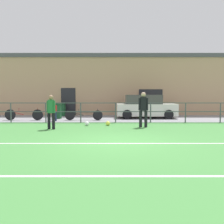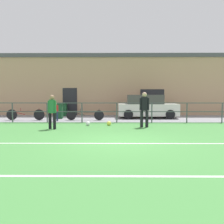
# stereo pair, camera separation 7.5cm
# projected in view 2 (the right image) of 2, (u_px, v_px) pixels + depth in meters

# --- Properties ---
(ground) EXTENTS (60.00, 44.00, 0.04)m
(ground) POSITION_uv_depth(u_px,v_px,m) (118.00, 143.00, 8.76)
(ground) COLOR #478C42
(field_line_touchline) EXTENTS (36.00, 0.11, 0.00)m
(field_line_touchline) POSITION_uv_depth(u_px,v_px,m) (119.00, 143.00, 8.50)
(field_line_touchline) COLOR white
(field_line_touchline) RESTS_ON ground
(field_line_hash) EXTENTS (36.00, 0.11, 0.00)m
(field_line_hash) POSITION_uv_depth(u_px,v_px,m) (121.00, 176.00, 5.09)
(field_line_hash) COLOR white
(field_line_hash) RESTS_ON ground
(pavement_strip) EXTENTS (48.00, 5.00, 0.02)m
(pavement_strip) POSITION_uv_depth(u_px,v_px,m) (116.00, 118.00, 17.24)
(pavement_strip) COLOR gray
(pavement_strip) RESTS_ON ground
(perimeter_fence) EXTENTS (36.07, 0.07, 1.15)m
(perimeter_fence) POSITION_uv_depth(u_px,v_px,m) (117.00, 110.00, 14.69)
(perimeter_fence) COLOR #474C51
(perimeter_fence) RESTS_ON ground
(clubhouse_facade) EXTENTS (28.00, 2.56, 4.73)m
(clubhouse_facade) POSITION_uv_depth(u_px,v_px,m) (116.00, 85.00, 20.77)
(clubhouse_facade) COLOR tan
(clubhouse_facade) RESTS_ON ground
(player_goalkeeper) EXTENTS (0.47, 0.30, 1.73)m
(player_goalkeeper) POSITION_uv_depth(u_px,v_px,m) (144.00, 107.00, 12.61)
(player_goalkeeper) COLOR black
(player_goalkeeper) RESTS_ON ground
(player_striker) EXTENTS (0.42, 0.28, 1.59)m
(player_striker) POSITION_uv_depth(u_px,v_px,m) (52.00, 110.00, 11.92)
(player_striker) COLOR black
(player_striker) RESTS_ON ground
(soccer_ball_match) EXTENTS (0.23, 0.23, 0.23)m
(soccer_ball_match) POSITION_uv_depth(u_px,v_px,m) (88.00, 124.00, 13.30)
(soccer_ball_match) COLOR white
(soccer_ball_match) RESTS_ON ground
(soccer_ball_spare) EXTENTS (0.23, 0.23, 0.23)m
(soccer_ball_spare) POSITION_uv_depth(u_px,v_px,m) (109.00, 123.00, 13.33)
(soccer_ball_spare) COLOR #E5E04C
(soccer_ball_spare) RESTS_ON ground
(spectator_child) EXTENTS (0.31, 0.20, 1.13)m
(spectator_child) POSITION_uv_depth(u_px,v_px,m) (56.00, 110.00, 15.41)
(spectator_child) COLOR #232D4C
(spectator_child) RESTS_ON pavement_strip
(parked_car_red) EXTENTS (3.98, 1.77, 1.56)m
(parked_car_red) POSITION_uv_depth(u_px,v_px,m) (147.00, 107.00, 17.40)
(parked_car_red) COLOR silver
(parked_car_red) RESTS_ON pavement_strip
(bicycle_parked_0) EXTENTS (2.37, 0.04, 0.76)m
(bicycle_parked_0) POSITION_uv_depth(u_px,v_px,m) (25.00, 114.00, 15.97)
(bicycle_parked_0) COLOR black
(bicycle_parked_0) RESTS_ON pavement_strip
(bicycle_parked_2) EXTENTS (2.33, 0.04, 0.71)m
(bicycle_parked_2) POSITION_uv_depth(u_px,v_px,m) (85.00, 115.00, 15.94)
(bicycle_parked_2) COLOR black
(bicycle_parked_2) RESTS_ON pavement_strip
(trash_bin_0) EXTENTS (0.54, 0.46, 0.97)m
(trash_bin_0) POSITION_uv_depth(u_px,v_px,m) (59.00, 111.00, 16.98)
(trash_bin_0) COLOR #194C28
(trash_bin_0) RESTS_ON pavement_strip
(trash_bin_1) EXTENTS (0.66, 0.56, 0.94)m
(trash_bin_1) POSITION_uv_depth(u_px,v_px,m) (62.00, 109.00, 19.16)
(trash_bin_1) COLOR #194C28
(trash_bin_1) RESTS_ON pavement_strip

